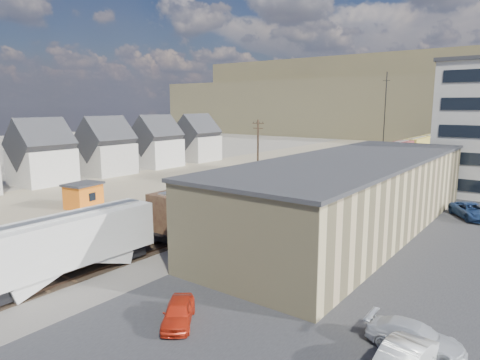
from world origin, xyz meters
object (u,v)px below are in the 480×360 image
Objects in this scene: freight_train at (356,162)px; maintenance_shed at (83,195)px; utility_pole_north at (258,149)px; parked_car_red at (178,313)px; parked_car_silver at (415,338)px; parked_car_blue at (472,211)px.

freight_train is 25.68× the size of maintenance_shed.
utility_pole_north reaches higher than freight_train.
maintenance_shed is 1.16× the size of parked_car_red.
freight_train is 52.83m from parked_car_silver.
maintenance_shed is at bearing 119.28° from parked_car_red.
freight_train reaches higher than maintenance_shed.
maintenance_shed is at bearing -114.59° from freight_train.
freight_train reaches higher than parked_car_red.
parked_car_red is (10.89, -53.10, -2.11)m from freight_train.
utility_pole_north is at bearing 82.56° from parked_car_red.
maintenance_shed is (-18.30, -40.00, -1.22)m from freight_train.
utility_pole_north is at bearing 78.13° from maintenance_shed.
freight_train is at bearing 104.59° from parked_car_blue.
parked_car_red is at bearing -78.41° from freight_train.
parked_car_red is at bearing -24.18° from maintenance_shed.
parked_car_red is at bearing 113.26° from parked_car_silver.
parked_car_silver is at bearing -11.80° from parked_car_red.
freight_train is at bearing 23.66° from parked_car_silver.
parked_car_silver is (34.73, -36.34, -4.60)m from utility_pole_north.
freight_train is at bearing 65.41° from maintenance_shed.
freight_train is 44.00m from maintenance_shed.
utility_pole_north is at bearing -137.05° from freight_train.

